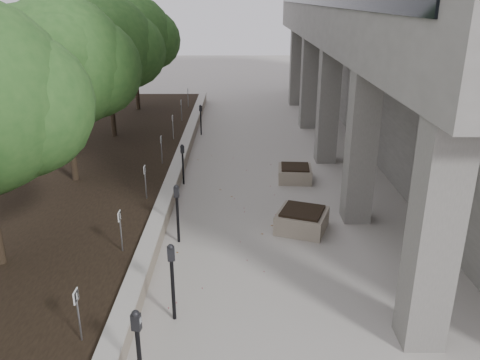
{
  "coord_description": "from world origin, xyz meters",
  "views": [
    {
      "loc": [
        0.24,
        -6.05,
        5.7
      ],
      "look_at": [
        0.27,
        5.83,
        1.2
      ],
      "focal_mm": 36.41,
      "sensor_mm": 36.0,
      "label": 1
    }
  ],
  "objects_px": {
    "crabapple_tree_5": "(134,53)",
    "parking_meter_4": "(183,164)",
    "parking_meter_2": "(173,282)",
    "parking_meter_3": "(178,214)",
    "planter_front": "(302,220)",
    "parking_meter_1": "(139,355)",
    "crabapple_tree_4": "(108,67)",
    "parking_meter_5": "(201,120)",
    "planter_back": "(295,173)",
    "crabapple_tree_3": "(65,91)"
  },
  "relations": [
    {
      "from": "parking_meter_1",
      "to": "parking_meter_5",
      "type": "bearing_deg",
      "value": 100.58
    },
    {
      "from": "crabapple_tree_3",
      "to": "planter_front",
      "type": "height_order",
      "value": "crabapple_tree_3"
    },
    {
      "from": "crabapple_tree_3",
      "to": "crabapple_tree_5",
      "type": "xyz_separation_m",
      "value": [
        0.0,
        10.0,
        0.0
      ]
    },
    {
      "from": "crabapple_tree_5",
      "to": "parking_meter_1",
      "type": "relative_size",
      "value": 3.46
    },
    {
      "from": "crabapple_tree_5",
      "to": "parking_meter_5",
      "type": "xyz_separation_m",
      "value": [
        3.38,
        -3.42,
        -2.45
      ]
    },
    {
      "from": "crabapple_tree_4",
      "to": "planter_front",
      "type": "distance_m",
      "value": 10.54
    },
    {
      "from": "parking_meter_5",
      "to": "crabapple_tree_3",
      "type": "bearing_deg",
      "value": -137.09
    },
    {
      "from": "parking_meter_1",
      "to": "crabapple_tree_4",
      "type": "bearing_deg",
      "value": 114.87
    },
    {
      "from": "crabapple_tree_4",
      "to": "planter_back",
      "type": "bearing_deg",
      "value": -30.51
    },
    {
      "from": "planter_back",
      "to": "crabapple_tree_3",
      "type": "bearing_deg",
      "value": -172.14
    },
    {
      "from": "parking_meter_3",
      "to": "planter_front",
      "type": "bearing_deg",
      "value": 10.73
    },
    {
      "from": "parking_meter_1",
      "to": "parking_meter_4",
      "type": "distance_m",
      "value": 8.94
    },
    {
      "from": "crabapple_tree_4",
      "to": "crabapple_tree_3",
      "type": "bearing_deg",
      "value": -90.0
    },
    {
      "from": "parking_meter_3",
      "to": "crabapple_tree_4",
      "type": "bearing_deg",
      "value": 111.74
    },
    {
      "from": "crabapple_tree_5",
      "to": "planter_front",
      "type": "bearing_deg",
      "value": -62.2
    },
    {
      "from": "crabapple_tree_4",
      "to": "parking_meter_3",
      "type": "height_order",
      "value": "crabapple_tree_4"
    },
    {
      "from": "parking_meter_1",
      "to": "parking_meter_4",
      "type": "bearing_deg",
      "value": 101.94
    },
    {
      "from": "parking_meter_5",
      "to": "planter_back",
      "type": "distance_m",
      "value": 6.64
    },
    {
      "from": "parking_meter_5",
      "to": "planter_front",
      "type": "xyz_separation_m",
      "value": [
        3.29,
        -9.23,
        -0.39
      ]
    },
    {
      "from": "planter_back",
      "to": "parking_meter_5",
      "type": "bearing_deg",
      "value": 121.81
    },
    {
      "from": "parking_meter_2",
      "to": "parking_meter_4",
      "type": "xyz_separation_m",
      "value": [
        -0.57,
        7.01,
        -0.12
      ]
    },
    {
      "from": "parking_meter_3",
      "to": "planter_back",
      "type": "bearing_deg",
      "value": 50.74
    },
    {
      "from": "crabapple_tree_3",
      "to": "parking_meter_5",
      "type": "xyz_separation_m",
      "value": [
        3.38,
        6.58,
        -2.45
      ]
    },
    {
      "from": "crabapple_tree_3",
      "to": "parking_meter_2",
      "type": "bearing_deg",
      "value": -59.14
    },
    {
      "from": "crabapple_tree_5",
      "to": "parking_meter_1",
      "type": "xyz_separation_m",
      "value": [
        3.58,
        -18.32,
        -2.33
      ]
    },
    {
      "from": "parking_meter_2",
      "to": "planter_front",
      "type": "bearing_deg",
      "value": 41.8
    },
    {
      "from": "parking_meter_2",
      "to": "planter_back",
      "type": "height_order",
      "value": "parking_meter_2"
    },
    {
      "from": "crabapple_tree_4",
      "to": "planter_back",
      "type": "height_order",
      "value": "crabapple_tree_4"
    },
    {
      "from": "crabapple_tree_4",
      "to": "parking_meter_2",
      "type": "bearing_deg",
      "value": -71.46
    },
    {
      "from": "crabapple_tree_5",
      "to": "parking_meter_4",
      "type": "xyz_separation_m",
      "value": [
        3.25,
        -9.38,
        -2.45
      ]
    },
    {
      "from": "crabapple_tree_5",
      "to": "parking_meter_5",
      "type": "relative_size",
      "value": 4.08
    },
    {
      "from": "crabapple_tree_4",
      "to": "parking_meter_4",
      "type": "bearing_deg",
      "value": -53.44
    },
    {
      "from": "parking_meter_4",
      "to": "parking_meter_5",
      "type": "relative_size",
      "value": 1.0
    },
    {
      "from": "crabapple_tree_5",
      "to": "planter_back",
      "type": "xyz_separation_m",
      "value": [
        6.88,
        -9.05,
        -2.87
      ]
    },
    {
      "from": "planter_front",
      "to": "parking_meter_2",
      "type": "bearing_deg",
      "value": -127.31
    },
    {
      "from": "crabapple_tree_5",
      "to": "parking_meter_4",
      "type": "relative_size",
      "value": 4.06
    },
    {
      "from": "planter_front",
      "to": "planter_back",
      "type": "bearing_deg",
      "value": 86.75
    },
    {
      "from": "parking_meter_5",
      "to": "planter_front",
      "type": "height_order",
      "value": "parking_meter_5"
    },
    {
      "from": "crabapple_tree_3",
      "to": "parking_meter_4",
      "type": "relative_size",
      "value": 4.06
    },
    {
      "from": "crabapple_tree_3",
      "to": "parking_meter_4",
      "type": "height_order",
      "value": "crabapple_tree_3"
    },
    {
      "from": "crabapple_tree_5",
      "to": "planter_front",
      "type": "xyz_separation_m",
      "value": [
        6.67,
        -12.65,
        -2.84
      ]
    },
    {
      "from": "parking_meter_2",
      "to": "planter_front",
      "type": "xyz_separation_m",
      "value": [
        2.85,
        3.74,
        -0.51
      ]
    },
    {
      "from": "parking_meter_3",
      "to": "planter_front",
      "type": "distance_m",
      "value": 3.23
    },
    {
      "from": "crabapple_tree_4",
      "to": "parking_meter_3",
      "type": "xyz_separation_m",
      "value": [
        3.55,
        -8.32,
        -2.36
      ]
    },
    {
      "from": "parking_meter_5",
      "to": "planter_back",
      "type": "relative_size",
      "value": 1.25
    },
    {
      "from": "parking_meter_4",
      "to": "planter_back",
      "type": "distance_m",
      "value": 3.66
    },
    {
      "from": "crabapple_tree_3",
      "to": "parking_meter_2",
      "type": "distance_m",
      "value": 7.8
    },
    {
      "from": "crabapple_tree_3",
      "to": "parking_meter_1",
      "type": "relative_size",
      "value": 3.46
    },
    {
      "from": "parking_meter_1",
      "to": "planter_front",
      "type": "xyz_separation_m",
      "value": [
        3.09,
        5.67,
        -0.51
      ]
    },
    {
      "from": "crabapple_tree_4",
      "to": "parking_meter_3",
      "type": "relative_size",
      "value": 3.59
    }
  ]
}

